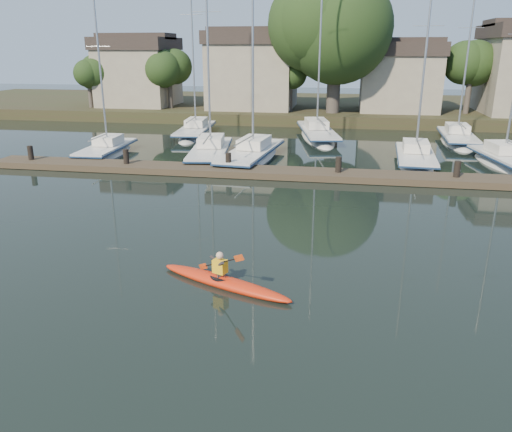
% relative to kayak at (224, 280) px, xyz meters
% --- Properties ---
extents(ground, '(160.00, 160.00, 0.00)m').
position_rel_kayak_xyz_m(ground, '(0.03, -0.59, -0.18)').
color(ground, black).
rests_on(ground, ground).
extents(kayak, '(4.43, 2.26, 1.45)m').
position_rel_kayak_xyz_m(kayak, '(0.00, 0.00, 0.00)').
color(kayak, '#C4400F').
rests_on(kayak, ground).
extents(dock, '(34.00, 2.00, 1.80)m').
position_rel_kayak_xyz_m(dock, '(0.03, 13.41, 0.03)').
color(dock, '#413325').
rests_on(dock, ground).
extents(sailboat_0, '(2.50, 7.56, 11.83)m').
position_rel_kayak_xyz_m(sailboat_0, '(-12.06, 17.22, -0.37)').
color(sailboat_0, silver).
rests_on(sailboat_0, ground).
extents(sailboat_1, '(3.58, 9.42, 15.03)m').
position_rel_kayak_xyz_m(sailboat_1, '(-5.13, 17.59, -0.38)').
color(sailboat_1, silver).
rests_on(sailboat_1, ground).
extents(sailboat_2, '(3.35, 10.14, 16.48)m').
position_rel_kayak_xyz_m(sailboat_2, '(-2.38, 17.31, -0.38)').
color(sailboat_2, silver).
rests_on(sailboat_2, ground).
extents(sailboat_3, '(2.74, 8.59, 13.66)m').
position_rel_kayak_xyz_m(sailboat_3, '(7.58, 18.20, -0.38)').
color(sailboat_3, silver).
rests_on(sailboat_3, ground).
extents(sailboat_4, '(3.55, 7.89, 12.94)m').
position_rel_kayak_xyz_m(sailboat_4, '(12.80, 18.48, -0.39)').
color(sailboat_4, silver).
rests_on(sailboat_4, ground).
extents(sailboat_5, '(3.09, 9.60, 15.62)m').
position_rel_kayak_xyz_m(sailboat_5, '(-8.61, 25.85, -0.37)').
color(sailboat_5, silver).
rests_on(sailboat_5, ground).
extents(sailboat_6, '(4.46, 11.37, 17.70)m').
position_rel_kayak_xyz_m(sailboat_6, '(1.14, 26.43, -0.38)').
color(sailboat_6, silver).
rests_on(sailboat_6, ground).
extents(sailboat_7, '(2.70, 8.75, 13.94)m').
position_rel_kayak_xyz_m(sailboat_7, '(11.52, 26.04, -0.38)').
color(sailboat_7, silver).
rests_on(sailboat_7, ground).
extents(shore, '(90.00, 25.25, 12.75)m').
position_rel_kayak_xyz_m(shore, '(1.65, 39.69, 3.05)').
color(shore, '#2A3118').
rests_on(shore, ground).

